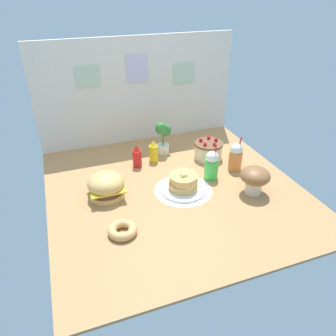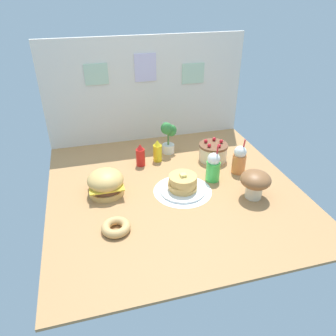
{
  "view_description": "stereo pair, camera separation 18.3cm",
  "coord_description": "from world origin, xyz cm",
  "px_view_note": "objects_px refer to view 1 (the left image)",
  "views": [
    {
      "loc": [
        -76.81,
        -197.07,
        143.7
      ],
      "look_at": [
        -3.59,
        4.1,
        16.92
      ],
      "focal_mm": 34.41,
      "sensor_mm": 36.0,
      "label": 1
    },
    {
      "loc": [
        -59.39,
        -202.58,
        143.7
      ],
      "look_at": [
        -3.59,
        4.1,
        16.92
      ],
      "focal_mm": 34.41,
      "sensor_mm": 36.0,
      "label": 2
    }
  ],
  "objects_px": {
    "burger": "(106,186)",
    "pancake_stack": "(183,184)",
    "layer_cake": "(208,150)",
    "donut_pink_glaze": "(122,230)",
    "potted_plant": "(163,136)",
    "orange_float_cup": "(236,157)",
    "ketchup_bottle": "(137,157)",
    "mustard_bottle": "(153,152)",
    "mushroom_stool": "(255,178)",
    "cream_soda_cup": "(212,165)"
  },
  "relations": [
    {
      "from": "burger",
      "to": "pancake_stack",
      "type": "distance_m",
      "value": 0.59
    },
    {
      "from": "layer_cake",
      "to": "donut_pink_glaze",
      "type": "relative_size",
      "value": 1.34
    },
    {
      "from": "donut_pink_glaze",
      "to": "potted_plant",
      "type": "bearing_deg",
      "value": 57.67
    },
    {
      "from": "burger",
      "to": "donut_pink_glaze",
      "type": "bearing_deg",
      "value": -88.02
    },
    {
      "from": "potted_plant",
      "to": "orange_float_cup",
      "type": "bearing_deg",
      "value": -46.55
    },
    {
      "from": "orange_float_cup",
      "to": "potted_plant",
      "type": "relative_size",
      "value": 0.98
    },
    {
      "from": "pancake_stack",
      "to": "orange_float_cup",
      "type": "bearing_deg",
      "value": 15.07
    },
    {
      "from": "burger",
      "to": "potted_plant",
      "type": "bearing_deg",
      "value": 39.81
    },
    {
      "from": "ketchup_bottle",
      "to": "mustard_bottle",
      "type": "bearing_deg",
      "value": 13.58
    },
    {
      "from": "donut_pink_glaze",
      "to": "potted_plant",
      "type": "relative_size",
      "value": 0.61
    },
    {
      "from": "mustard_bottle",
      "to": "donut_pink_glaze",
      "type": "height_order",
      "value": "mustard_bottle"
    },
    {
      "from": "mustard_bottle",
      "to": "donut_pink_glaze",
      "type": "bearing_deg",
      "value": -119.72
    },
    {
      "from": "ketchup_bottle",
      "to": "donut_pink_glaze",
      "type": "xyz_separation_m",
      "value": [
        -0.32,
        -0.81,
        -0.07
      ]
    },
    {
      "from": "pancake_stack",
      "to": "mushroom_stool",
      "type": "bearing_deg",
      "value": -23.68
    },
    {
      "from": "donut_pink_glaze",
      "to": "pancake_stack",
      "type": "bearing_deg",
      "value": 30.36
    },
    {
      "from": "pancake_stack",
      "to": "donut_pink_glaze",
      "type": "relative_size",
      "value": 1.83
    },
    {
      "from": "cream_soda_cup",
      "to": "mushroom_stool",
      "type": "bearing_deg",
      "value": -55.69
    },
    {
      "from": "pancake_stack",
      "to": "orange_float_cup",
      "type": "xyz_separation_m",
      "value": [
        0.54,
        0.15,
        0.06
      ]
    },
    {
      "from": "pancake_stack",
      "to": "layer_cake",
      "type": "xyz_separation_m",
      "value": [
        0.42,
        0.41,
        0.02
      ]
    },
    {
      "from": "mushroom_stool",
      "to": "cream_soda_cup",
      "type": "bearing_deg",
      "value": 124.31
    },
    {
      "from": "cream_soda_cup",
      "to": "burger",
      "type": "bearing_deg",
      "value": 177.78
    },
    {
      "from": "layer_cake",
      "to": "mustard_bottle",
      "type": "relative_size",
      "value": 1.25
    },
    {
      "from": "pancake_stack",
      "to": "potted_plant",
      "type": "distance_m",
      "value": 0.67
    },
    {
      "from": "pancake_stack",
      "to": "donut_pink_glaze",
      "type": "bearing_deg",
      "value": -149.64
    },
    {
      "from": "mustard_bottle",
      "to": "cream_soda_cup",
      "type": "distance_m",
      "value": 0.56
    },
    {
      "from": "burger",
      "to": "mushroom_stool",
      "type": "bearing_deg",
      "value": -17.61
    },
    {
      "from": "donut_pink_glaze",
      "to": "layer_cake",
      "type": "bearing_deg",
      "value": 37.11
    },
    {
      "from": "donut_pink_glaze",
      "to": "mushroom_stool",
      "type": "height_order",
      "value": "mushroom_stool"
    },
    {
      "from": "ketchup_bottle",
      "to": "mushroom_stool",
      "type": "relative_size",
      "value": 0.91
    },
    {
      "from": "pancake_stack",
      "to": "ketchup_bottle",
      "type": "distance_m",
      "value": 0.54
    },
    {
      "from": "layer_cake",
      "to": "mushroom_stool",
      "type": "bearing_deg",
      "value": -82.99
    },
    {
      "from": "cream_soda_cup",
      "to": "donut_pink_glaze",
      "type": "xyz_separation_m",
      "value": [
        -0.84,
        -0.42,
        -0.09
      ]
    },
    {
      "from": "pancake_stack",
      "to": "mushroom_stool",
      "type": "xyz_separation_m",
      "value": [
        0.49,
        -0.22,
        0.07
      ]
    },
    {
      "from": "burger",
      "to": "pancake_stack",
      "type": "height_order",
      "value": "burger"
    },
    {
      "from": "ketchup_bottle",
      "to": "cream_soda_cup",
      "type": "xyz_separation_m",
      "value": [
        0.52,
        -0.39,
        0.03
      ]
    },
    {
      "from": "ketchup_bottle",
      "to": "mushroom_stool",
      "type": "bearing_deg",
      "value": -43.66
    },
    {
      "from": "pancake_stack",
      "to": "mushroom_stool",
      "type": "relative_size",
      "value": 1.55
    },
    {
      "from": "mustard_bottle",
      "to": "cream_soda_cup",
      "type": "xyz_separation_m",
      "value": [
        0.36,
        -0.43,
        0.03
      ]
    },
    {
      "from": "layer_cake",
      "to": "mustard_bottle",
      "type": "bearing_deg",
      "value": 167.35
    },
    {
      "from": "burger",
      "to": "layer_cake",
      "type": "distance_m",
      "value": 1.03
    },
    {
      "from": "burger",
      "to": "cream_soda_cup",
      "type": "distance_m",
      "value": 0.86
    },
    {
      "from": "orange_float_cup",
      "to": "donut_pink_glaze",
      "type": "xyz_separation_m",
      "value": [
        -1.1,
        -0.47,
        -0.09
      ]
    },
    {
      "from": "pancake_stack",
      "to": "cream_soda_cup",
      "type": "height_order",
      "value": "cream_soda_cup"
    },
    {
      "from": "mustard_bottle",
      "to": "donut_pink_glaze",
      "type": "relative_size",
      "value": 1.08
    },
    {
      "from": "orange_float_cup",
      "to": "potted_plant",
      "type": "bearing_deg",
      "value": 133.45
    },
    {
      "from": "ketchup_bottle",
      "to": "potted_plant",
      "type": "xyz_separation_m",
      "value": [
        0.3,
        0.17,
        0.07
      ]
    },
    {
      "from": "burger",
      "to": "pancake_stack",
      "type": "relative_size",
      "value": 0.78
    },
    {
      "from": "ketchup_bottle",
      "to": "potted_plant",
      "type": "bearing_deg",
      "value": 29.88
    },
    {
      "from": "potted_plant",
      "to": "ketchup_bottle",
      "type": "bearing_deg",
      "value": -150.12
    },
    {
      "from": "mustard_bottle",
      "to": "orange_float_cup",
      "type": "distance_m",
      "value": 0.72
    }
  ]
}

